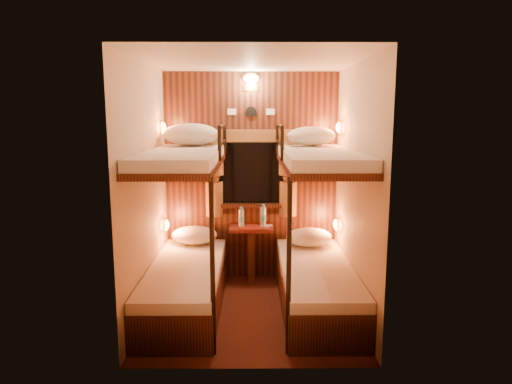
{
  "coord_description": "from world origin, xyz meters",
  "views": [
    {
      "loc": [
        0.02,
        -4.26,
        1.91
      ],
      "look_at": [
        0.05,
        0.15,
        1.17
      ],
      "focal_mm": 32.0,
      "sensor_mm": 36.0,
      "label": 1
    }
  ],
  "objects_px": {
    "bunk_left": "(185,254)",
    "table": "(251,246)",
    "bunk_right": "(317,254)",
    "bottle_right": "(263,217)",
    "bottle_left": "(241,218)"
  },
  "relations": [
    {
      "from": "bunk_right",
      "to": "bottle_right",
      "type": "relative_size",
      "value": 7.31
    },
    {
      "from": "table",
      "to": "bottle_left",
      "type": "bearing_deg",
      "value": -165.2
    },
    {
      "from": "bunk_right",
      "to": "bunk_left",
      "type": "bearing_deg",
      "value": 180.0
    },
    {
      "from": "bunk_left",
      "to": "table",
      "type": "bearing_deg",
      "value": 50.33
    },
    {
      "from": "bunk_right",
      "to": "table",
      "type": "relative_size",
      "value": 2.9
    },
    {
      "from": "bunk_right",
      "to": "bottle_left",
      "type": "bearing_deg",
      "value": 135.41
    },
    {
      "from": "bunk_left",
      "to": "bottle_left",
      "type": "relative_size",
      "value": 8.13
    },
    {
      "from": "bottle_left",
      "to": "bunk_right",
      "type": "bearing_deg",
      "value": -44.59
    },
    {
      "from": "bottle_left",
      "to": "table",
      "type": "bearing_deg",
      "value": 14.8
    },
    {
      "from": "bunk_left",
      "to": "bottle_left",
      "type": "height_order",
      "value": "bunk_left"
    },
    {
      "from": "bunk_right",
      "to": "table",
      "type": "xyz_separation_m",
      "value": [
        -0.65,
        0.78,
        -0.14
      ]
    },
    {
      "from": "bunk_right",
      "to": "bottle_right",
      "type": "xyz_separation_m",
      "value": [
        -0.51,
        0.78,
        0.2
      ]
    },
    {
      "from": "table",
      "to": "bottle_left",
      "type": "distance_m",
      "value": 0.36
    },
    {
      "from": "bunk_right",
      "to": "bottle_right",
      "type": "height_order",
      "value": "bunk_right"
    },
    {
      "from": "bottle_left",
      "to": "bottle_right",
      "type": "height_order",
      "value": "bottle_right"
    }
  ]
}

